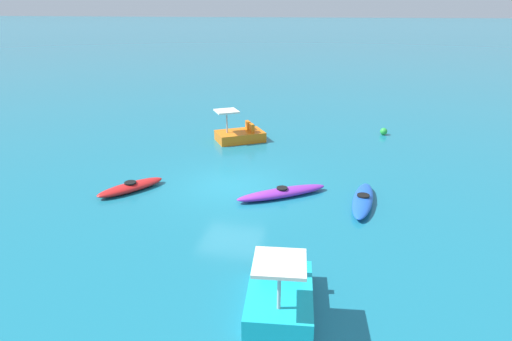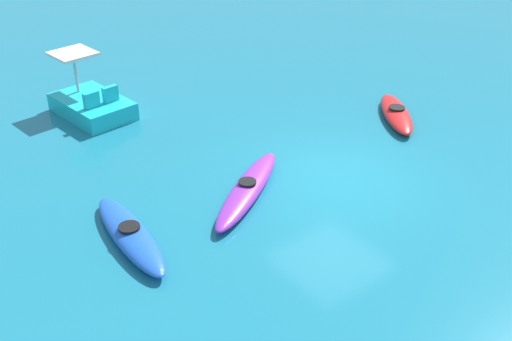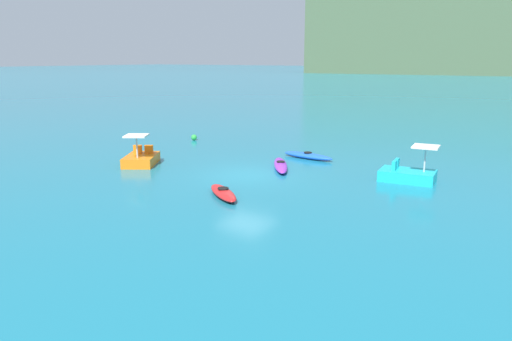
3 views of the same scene
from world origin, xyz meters
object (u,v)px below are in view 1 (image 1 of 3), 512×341
(pedal_boat_cyan, at_px, (280,295))
(pedal_boat_orange, at_px, (240,135))
(kayak_red, at_px, (131,187))
(kayak_purple, at_px, (282,193))
(buoy_green, at_px, (384,131))
(kayak_blue, at_px, (363,200))

(pedal_boat_cyan, xyz_separation_m, pedal_boat_orange, (-12.68, -4.19, 0.00))
(kayak_red, bearing_deg, kayak_purple, 96.97)
(kayak_purple, bearing_deg, buoy_green, 155.76)
(kayak_purple, height_order, pedal_boat_orange, pedal_boat_orange)
(kayak_red, xyz_separation_m, kayak_blue, (-0.67, 8.64, -0.00))
(kayak_red, height_order, kayak_purple, same)
(kayak_red, relative_size, kayak_blue, 0.80)
(kayak_purple, bearing_deg, kayak_blue, 89.36)
(kayak_red, xyz_separation_m, pedal_boat_orange, (-7.24, 2.45, 0.17))
(pedal_boat_orange, distance_m, buoy_green, 7.96)
(kayak_blue, height_order, buoy_green, buoy_green)
(pedal_boat_cyan, bearing_deg, pedal_boat_orange, -161.70)
(pedal_boat_orange, bearing_deg, kayak_blue, 43.30)
(pedal_boat_cyan, bearing_deg, kayak_purple, -171.51)
(kayak_red, relative_size, pedal_boat_cyan, 0.99)
(kayak_blue, distance_m, pedal_boat_orange, 9.03)
(buoy_green, bearing_deg, kayak_purple, -24.24)
(kayak_red, xyz_separation_m, pedal_boat_cyan, (5.45, 6.64, 0.17))
(pedal_boat_orange, bearing_deg, buoy_green, 110.28)
(buoy_green, bearing_deg, kayak_blue, -7.77)
(kayak_purple, xyz_separation_m, pedal_boat_orange, (-6.54, -3.28, 0.17))
(kayak_red, distance_m, pedal_boat_orange, 7.64)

